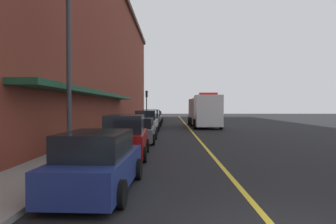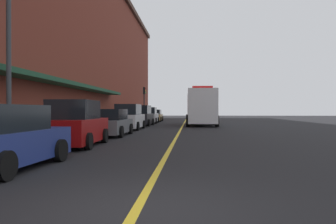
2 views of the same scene
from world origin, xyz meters
The scene contains 16 objects.
ground_plane centered at (0.00, 25.00, 0.00)m, with size 112.00×112.00×0.00m, color black.
sidewalk_left centered at (-6.20, 25.00, 0.07)m, with size 2.40×70.00×0.15m, color gray.
lane_center_stripe centered at (0.00, 25.00, 0.00)m, with size 0.16×70.00×0.01m, color gold.
brick_building_left centered at (-13.54, 24.00, 7.81)m, with size 13.45×64.00×15.62m.
parked_car_0 centered at (-3.86, 3.01, 0.76)m, with size 2.08×4.21×1.61m.
parked_car_1 centered at (-3.92, 8.22, 0.87)m, with size 2.10×4.23×1.88m.
parked_car_2 centered at (-3.87, 13.55, 0.73)m, with size 2.10×4.50×1.53m.
parked_car_3 centered at (-3.90, 19.42, 0.88)m, with size 2.00×4.57×1.91m.
parked_car_4 centered at (-3.90, 25.60, 0.89)m, with size 1.99×4.80×1.91m.
parked_car_5 centered at (-4.02, 31.36, 0.83)m, with size 2.22×4.93×1.78m.
parked_car_6 centered at (-3.95, 37.04, 0.73)m, with size 2.01×4.65×1.53m.
box_truck centered at (1.72, 27.05, 1.70)m, with size 2.98×9.32×3.57m.
parking_meter_0 centered at (-5.35, 10.61, 1.06)m, with size 0.14×0.18×1.33m.
parking_meter_1 centered at (-5.35, 21.40, 1.06)m, with size 0.14×0.18×1.33m.
street_lamp_left centered at (-5.95, 6.84, 4.40)m, with size 0.44×0.44×6.94m.
traffic_light_near centered at (-5.29, 36.75, 3.16)m, with size 0.38×0.36×4.30m.
Camera 1 is at (-1.94, -4.65, 2.28)m, focal length 31.10 mm.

